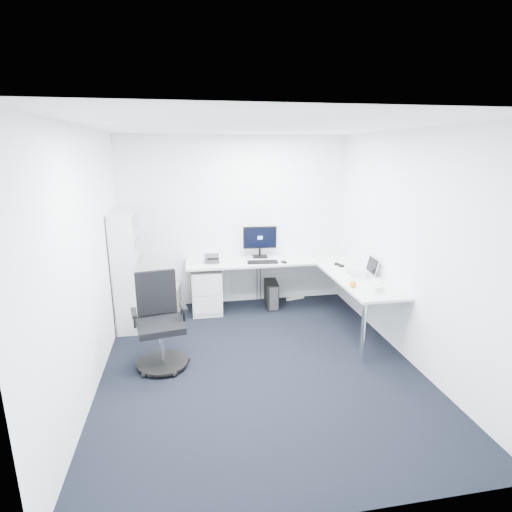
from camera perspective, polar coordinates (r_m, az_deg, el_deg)
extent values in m
plane|color=black|center=(4.92, 0.45, -15.16)|extent=(4.20, 4.20, 0.00)
plane|color=white|center=(4.27, 0.52, 18.05)|extent=(4.20, 4.20, 0.00)
cube|color=white|center=(6.43, -2.97, 4.90)|extent=(3.60, 0.02, 2.70)
cube|color=white|center=(2.49, 9.59, -11.92)|extent=(3.60, 0.02, 2.70)
cube|color=white|center=(4.45, -22.95, -0.83)|extent=(0.02, 4.20, 2.70)
cube|color=white|center=(5.05, 21.01, 1.12)|extent=(0.02, 4.20, 2.70)
cube|color=silver|center=(6.30, -7.09, -4.87)|extent=(0.45, 0.56, 0.70)
cube|color=black|center=(6.48, 2.20, -5.47)|extent=(0.22, 0.44, 0.42)
cube|color=#BBB69F|center=(6.38, -11.80, -6.11)|extent=(0.26, 0.47, 0.43)
cube|color=silver|center=(6.88, 5.58, -6.01)|extent=(0.33, 0.13, 0.04)
cube|color=black|center=(6.10, 0.95, -0.87)|extent=(0.48, 0.20, 0.02)
cube|color=black|center=(6.10, 4.02, -0.87)|extent=(0.08, 0.10, 0.03)
cube|color=silver|center=(5.59, 12.25, -2.73)|extent=(0.16, 0.41, 0.01)
sphere|color=orange|center=(5.15, 13.68, -3.92)|extent=(0.09, 0.09, 0.09)
cube|color=silver|center=(5.11, 16.57, -4.35)|extent=(0.13, 0.22, 0.07)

